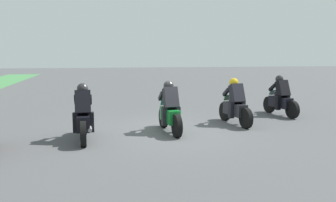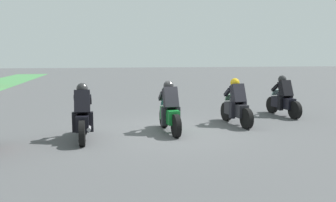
# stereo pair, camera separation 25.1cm
# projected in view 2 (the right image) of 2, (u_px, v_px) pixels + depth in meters

# --- Properties ---
(ground_plane) EXTENTS (120.00, 120.00, 0.00)m
(ground_plane) POSITION_uv_depth(u_px,v_px,m) (169.00, 131.00, 10.21)
(ground_plane) COLOR #4C4D4F
(rider_lane_a) EXTENTS (2.04, 0.56, 1.51)m
(rider_lane_a) POSITION_uv_depth(u_px,v_px,m) (283.00, 99.00, 12.76)
(rider_lane_a) COLOR black
(rider_lane_a) RESTS_ON ground_plane
(rider_lane_b) EXTENTS (2.04, 0.55, 1.51)m
(rider_lane_b) POSITION_uv_depth(u_px,v_px,m) (236.00, 106.00, 11.11)
(rider_lane_b) COLOR black
(rider_lane_b) RESTS_ON ground_plane
(rider_lane_c) EXTENTS (2.04, 0.55, 1.51)m
(rider_lane_c) POSITION_uv_depth(u_px,v_px,m) (170.00, 111.00, 10.00)
(rider_lane_c) COLOR black
(rider_lane_c) RESTS_ON ground_plane
(rider_lane_d) EXTENTS (2.04, 0.54, 1.51)m
(rider_lane_d) POSITION_uv_depth(u_px,v_px,m) (83.00, 117.00, 9.09)
(rider_lane_d) COLOR black
(rider_lane_d) RESTS_ON ground_plane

